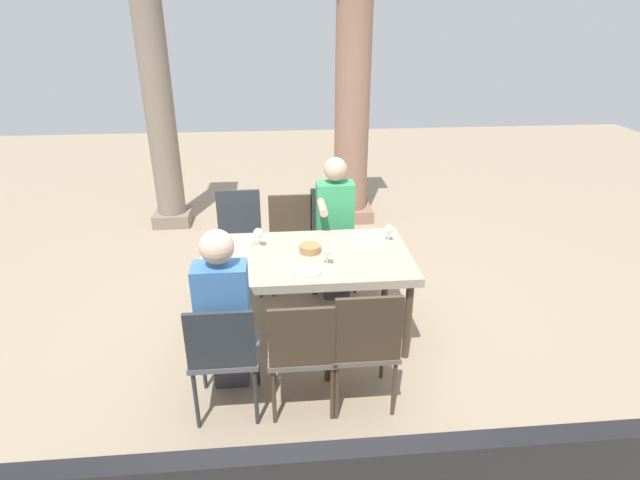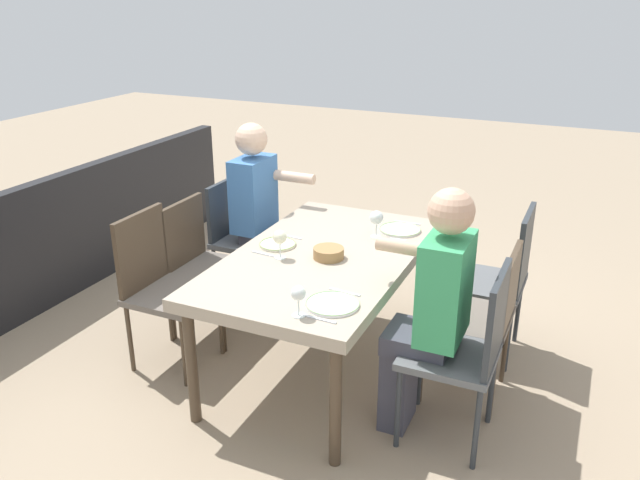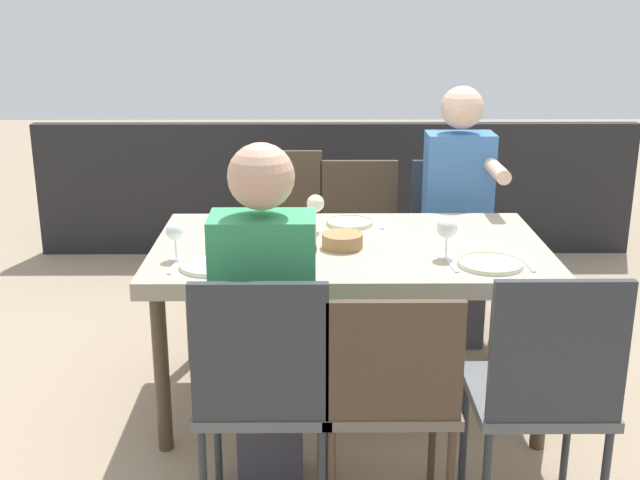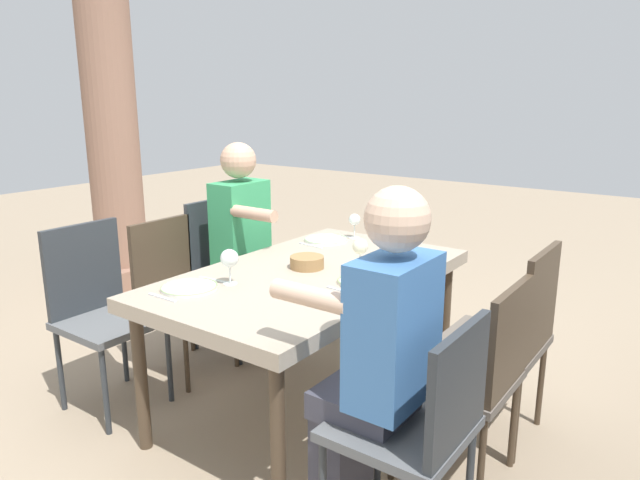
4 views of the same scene
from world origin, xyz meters
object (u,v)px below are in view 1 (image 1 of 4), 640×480
at_px(wine_glass_1, 327,251).
at_px(wine_glass_2, 389,230).
at_px(chair_mid_north, 291,234).
at_px(chair_east_north, 333,231).
at_px(stone_column_centre, 352,102).
at_px(chair_east_south, 364,341).
at_px(wine_glass_0, 258,234).
at_px(chair_west_south, 224,350).
at_px(plate_1, 307,271).
at_px(bread_basket, 310,249).
at_px(chair_mid_south, 302,347).
at_px(diner_man_white, 224,311).
at_px(stone_column_near, 159,105).
at_px(plate_0, 240,242).
at_px(dining_table, 307,262).
at_px(diner_woman_green, 335,223).
at_px(plate_2, 368,236).
at_px(chair_west_north, 239,234).

distance_m(wine_glass_1, wine_glass_2, 0.68).
height_order(chair_mid_north, chair_east_north, chair_east_north).
bearing_deg(stone_column_centre, chair_east_south, -96.81).
xyz_separation_m(chair_east_south, wine_glass_0, (-0.69, 1.08, 0.32)).
bearing_deg(chair_west_south, plate_1, 46.24).
xyz_separation_m(chair_east_south, bread_basket, (-0.28, 0.95, 0.23)).
height_order(chair_mid_south, diner_man_white, diner_man_white).
distance_m(stone_column_near, plate_0, 2.62).
distance_m(dining_table, bread_basket, 0.11).
relative_size(chair_west_south, plate_0, 3.45).
relative_size(diner_woman_green, wine_glass_2, 8.69).
relative_size(wine_glass_1, plate_2, 0.64).
distance_m(chair_west_south, chair_east_south, 0.90).
bearing_deg(bread_basket, dining_table, -123.11).
bearing_deg(plate_2, plate_0, -179.40).
distance_m(diner_man_white, wine_glass_0, 0.94).
xyz_separation_m(chair_mid_south, chair_east_north, (0.41, 1.80, 0.03)).
xyz_separation_m(diner_woman_green, plate_0, (-0.85, -0.42, 0.04)).
xyz_separation_m(wine_glass_0, wine_glass_2, (1.07, 0.01, -0.01)).
height_order(chair_mid_north, chair_east_south, chair_east_south).
relative_size(dining_table, chair_east_south, 1.77).
bearing_deg(chair_mid_north, plate_0, -125.75).
distance_m(stone_column_near, wine_glass_2, 3.34).
distance_m(chair_east_north, wine_glass_0, 1.05).
distance_m(chair_mid_north, diner_woman_green, 0.48).
distance_m(chair_mid_south, diner_woman_green, 1.66).
xyz_separation_m(chair_west_south, wine_glass_0, (0.21, 1.08, 0.33)).
relative_size(chair_mid_south, wine_glass_1, 5.32).
distance_m(chair_east_south, wine_glass_1, 0.80).
bearing_deg(bread_basket, chair_east_north, 71.62).
distance_m(chair_west_north, wine_glass_2, 1.50).
bearing_deg(chair_east_south, chair_east_north, 90.00).
height_order(chair_mid_north, wine_glass_1, wine_glass_1).
relative_size(chair_west_north, chair_west_south, 1.07).
height_order(chair_mid_north, stone_column_centre, stone_column_centre).
bearing_deg(chair_west_south, wine_glass_1, 43.76).
bearing_deg(diner_man_white, chair_mid_south, -19.73).
relative_size(chair_east_north, bread_basket, 5.50).
distance_m(chair_west_south, wine_glass_0, 1.15).
relative_size(diner_man_white, wine_glass_2, 8.65).
bearing_deg(wine_glass_1, wine_glass_0, 144.25).
xyz_separation_m(dining_table, wine_glass_1, (0.14, -0.19, 0.18)).
bearing_deg(bread_basket, chair_mid_south, -97.59).
distance_m(chair_west_north, stone_column_centre, 2.34).
relative_size(chair_west_north, plate_2, 3.65).
xyz_separation_m(chair_mid_south, bread_basket, (0.13, 0.95, 0.25)).
relative_size(chair_mid_south, wine_glass_2, 5.83).
xyz_separation_m(dining_table, chair_east_south, (0.32, -0.90, -0.14)).
distance_m(chair_east_south, bread_basket, 1.02).
distance_m(chair_west_north, wine_glass_0, 0.81).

